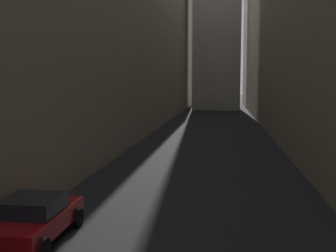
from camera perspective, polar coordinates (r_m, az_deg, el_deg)
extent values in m
plane|color=black|center=(41.36, 5.55, -0.91)|extent=(264.00, 264.00, 0.00)
cube|color=gray|center=(45.96, -11.18, 15.04)|extent=(14.94, 108.00, 24.55)
cube|color=gray|center=(44.69, 20.99, 13.77)|extent=(11.77, 108.00, 22.59)
cube|color=maroon|center=(13.97, -17.45, -12.06)|extent=(1.79, 4.07, 0.57)
cube|color=black|center=(13.74, -17.68, -10.05)|extent=(1.64, 1.72, 0.50)
cylinder|color=black|center=(15.62, -18.28, -11.27)|extent=(0.22, 0.64, 0.64)
cylinder|color=black|center=(14.95, -11.96, -11.87)|extent=(0.22, 0.64, 0.64)
cylinder|color=black|center=(12.53, -16.31, -15.53)|extent=(0.22, 0.64, 0.64)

